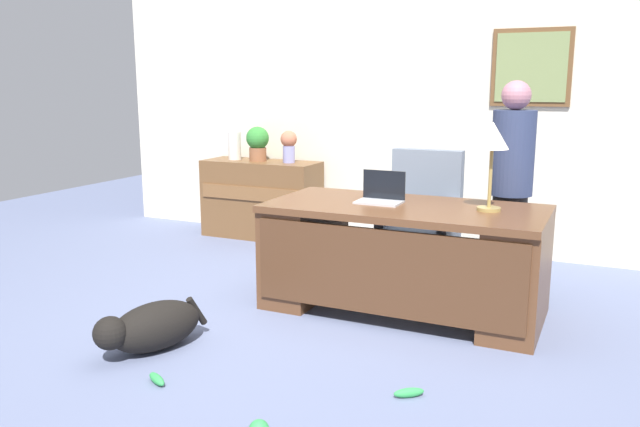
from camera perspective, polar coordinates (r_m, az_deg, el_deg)
The scene contains 14 objects.
ground_plane at distance 4.30m, azimuth -1.02°, elevation -10.64°, with size 12.00×12.00×0.00m, color slate.
back_wall at distance 6.43m, azimuth 9.31°, elevation 8.98°, with size 7.00×0.16×2.70m.
desk at distance 4.61m, azimuth 7.35°, elevation -3.62°, with size 1.94×0.94×0.78m.
credenza at distance 6.85m, azimuth -5.22°, elevation 1.28°, with size 1.25×0.50×0.82m.
armchair at distance 5.45m, azimuth 8.94°, elevation -0.70°, with size 0.60×0.59×1.07m.
person_standing at distance 5.08m, azimuth 16.62°, elevation 2.26°, with size 0.32×0.32×1.64m.
dog_lying at distance 4.12m, azimuth -14.84°, elevation -9.73°, with size 0.49×0.74×0.30m.
laptop at distance 4.65m, azimuth 5.47°, elevation 1.69°, with size 0.32×0.22×0.23m.
desk_lamp at distance 4.42m, azimuth 15.09°, elevation 6.23°, with size 0.22×0.22×0.60m.
vase_with_flowers at distance 6.61m, azimuth -2.80°, elevation 6.16°, with size 0.17×0.17×0.33m.
vase_empty at distance 6.95m, azimuth -7.62°, elevation 6.00°, with size 0.14×0.14×0.30m, color silver.
potted_plant at distance 6.79m, azimuth -5.58°, elevation 6.35°, with size 0.24×0.24×0.36m.
dog_toy_bone at distance 3.75m, azimuth -14.32°, elevation -14.09°, with size 0.17×0.05×0.05m, color green.
dog_toy_plush at distance 3.53m, azimuth 7.92°, elevation -15.52°, with size 0.17×0.05×0.05m, color green.
Camera 1 is at (1.75, -3.58, 1.62)m, focal length 35.95 mm.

